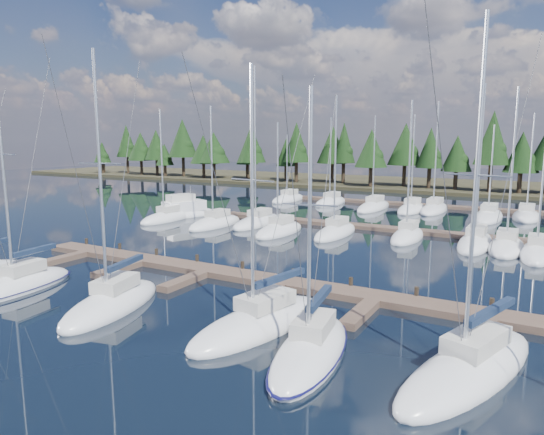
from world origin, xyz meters
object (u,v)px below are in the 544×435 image
Objects in this scene: front_sailboat_1 at (19,285)px; front_sailboat_5 at (469,368)px; front_sailboat_2 at (112,303)px; front_sailboat_4 at (311,351)px; front_sailboat_3 at (260,323)px; main_dock at (281,286)px; motor_yacht_left at (184,212)px.

front_sailboat_5 is at bearing 4.55° from front_sailboat_1.
front_sailboat_4 is at bearing -0.35° from front_sailboat_2.
front_sailboat_4 is at bearing 1.17° from front_sailboat_1.
front_sailboat_5 is at bearing 4.96° from front_sailboat_2.
main_dock is at bearing 109.01° from front_sailboat_3.
front_sailboat_2 is 1.54× the size of motor_yacht_left.
front_sailboat_5 is (11.95, -6.22, 0.08)m from main_dock.
front_sailboat_4 is at bearing -42.56° from motor_yacht_left.
front_sailboat_5 is (6.21, 1.67, 0.01)m from front_sailboat_4.
motor_yacht_left reaches higher than main_dock.
front_sailboat_1 is 29.46m from motor_yacht_left.
front_sailboat_2 is at bearing -169.21° from front_sailboat_3.
front_sailboat_4 is at bearing -164.93° from front_sailboat_5.
front_sailboat_3 is at bearing 7.41° from front_sailboat_1.
front_sailboat_2 is (7.70, 0.48, -0.01)m from front_sailboat_1.
front_sailboat_5 reaches higher than front_sailboat_3.
front_sailboat_1 is 1.05× the size of front_sailboat_5.
front_sailboat_5 is at bearing 15.07° from front_sailboat_4.
front_sailboat_5 is (9.82, -0.04, 0.01)m from front_sailboat_3.
front_sailboat_5 reaches higher than motor_yacht_left.
front_sailboat_1 is 1.26× the size of front_sailboat_4.
front_sailboat_1 is at bearing -178.83° from front_sailboat_4.
front_sailboat_3 is at bearing -70.99° from main_dock.
front_sailboat_1 is (-14.19, -8.30, 0.10)m from main_dock.
front_sailboat_1 is 7.72m from front_sailboat_2.
front_sailboat_1 is 16.45m from front_sailboat_3.
front_sailboat_2 is at bearing -129.69° from main_dock.
motor_yacht_left is at bearing 144.50° from front_sailboat_5.
front_sailboat_3 is 36.64m from motor_yacht_left.
main_dock is 16.44m from front_sailboat_1.
front_sailboat_5 is 1.54× the size of motor_yacht_left.
front_sailboat_5 is 44.22m from motor_yacht_left.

